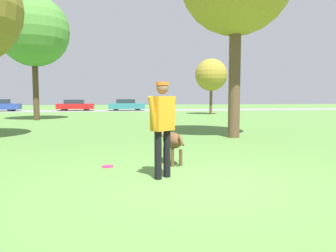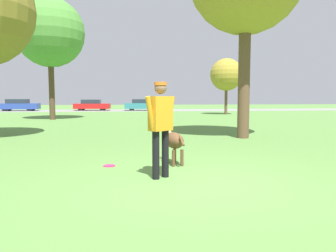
{
  "view_description": "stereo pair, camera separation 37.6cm",
  "coord_description": "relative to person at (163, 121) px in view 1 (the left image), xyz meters",
  "views": [
    {
      "loc": [
        -1.46,
        -5.41,
        1.47
      ],
      "look_at": [
        -0.28,
        0.98,
        0.9
      ],
      "focal_mm": 35.0,
      "sensor_mm": 36.0,
      "label": 1
    },
    {
      "loc": [
        -1.09,
        -5.46,
        1.47
      ],
      "look_at": [
        -0.28,
        0.98,
        0.9
      ],
      "focal_mm": 35.0,
      "sensor_mm": 36.0,
      "label": 2
    }
  ],
  "objects": [
    {
      "name": "frisbee",
      "position": [
        -0.99,
        1.16,
        -1.03
      ],
      "size": [
        0.25,
        0.25,
        0.02
      ],
      "color": "#E52366",
      "rests_on": "ground_plane"
    },
    {
      "name": "dog",
      "position": [
        0.41,
        1.23,
        -0.53
      ],
      "size": [
        0.49,
        1.12,
        0.73
      ],
      "rotation": [
        0.0,
        0.0,
        1.78
      ],
      "color": "brown",
      "rests_on": "ground_plane"
    },
    {
      "name": "parked_car_red",
      "position": [
        -4.5,
        31.57,
        -0.43
      ],
      "size": [
        3.99,
        1.95,
        1.22
      ],
      "rotation": [
        0.0,
        0.0,
        -0.03
      ],
      "color": "red",
      "rests_on": "ground_plane"
    },
    {
      "name": "ground_plane",
      "position": [
        0.49,
        -0.39,
        -1.04
      ],
      "size": [
        120.0,
        120.0,
        0.0
      ],
      "primitive_type": "plane",
      "color": "#56843D"
    },
    {
      "name": "person",
      "position": [
        0.0,
        0.0,
        0.0
      ],
      "size": [
        0.61,
        0.49,
        1.75
      ],
      "rotation": [
        0.0,
        0.0,
        0.64
      ],
      "color": "black",
      "rests_on": "ground_plane"
    },
    {
      "name": "tree_far_right",
      "position": [
        7.85,
        21.52,
        2.35
      ],
      "size": [
        2.76,
        2.76,
        4.79
      ],
      "color": "brown",
      "rests_on": "ground_plane"
    },
    {
      "name": "parked_car_teal",
      "position": [
        1.07,
        30.89,
        -0.41
      ],
      "size": [
        3.99,
        1.89,
        1.26
      ],
      "rotation": [
        0.0,
        0.0,
        -0.02
      ],
      "color": "teal",
      "rests_on": "ground_plane"
    },
    {
      "name": "tree_far_left",
      "position": [
        -5.5,
        16.53,
        4.58
      ],
      "size": [
        4.44,
        4.44,
        7.86
      ],
      "color": "#4C3826",
      "rests_on": "ground_plane"
    },
    {
      "name": "far_road_strip",
      "position": [
        0.49,
        31.19,
        -1.03
      ],
      "size": [
        120.0,
        6.0,
        0.01
      ],
      "color": "gray",
      "rests_on": "ground_plane"
    }
  ]
}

